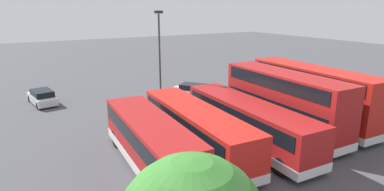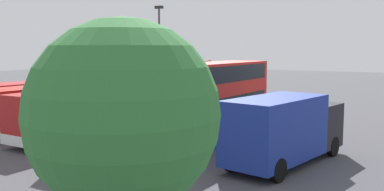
{
  "view_description": "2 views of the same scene",
  "coord_description": "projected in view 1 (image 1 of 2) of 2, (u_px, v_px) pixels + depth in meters",
  "views": [
    {
      "loc": [
        13.67,
        27.49,
        9.15
      ],
      "look_at": [
        0.41,
        4.84,
        1.95
      ],
      "focal_mm": 30.25,
      "sensor_mm": 36.0,
      "label": 1
    },
    {
      "loc": [
        -18.4,
        31.74,
        5.4
      ],
      "look_at": [
        -2.79,
        4.11,
        1.86
      ],
      "focal_mm": 40.17,
      "sensor_mm": 36.0,
      "label": 2
    }
  ],
  "objects": [
    {
      "name": "car_small_green",
      "position": [
        192.0,
        91.0,
        33.72
      ],
      "size": [
        4.01,
        4.41,
        1.43
      ],
      "color": "silver",
      "rests_on": "ground"
    },
    {
      "name": "car_hatchback_silver",
      "position": [
        42.0,
        97.0,
        31.37
      ],
      "size": [
        2.42,
        4.54,
        1.43
      ],
      "color": "silver",
      "rests_on": "ground"
    },
    {
      "name": "box_truck_blue",
      "position": [
        372.0,
        99.0,
        27.1
      ],
      "size": [
        3.89,
        7.84,
        3.2
      ],
      "color": "navy",
      "rests_on": "ground"
    },
    {
      "name": "ground_plane",
      "position": [
        171.0,
        103.0,
        31.96
      ],
      "size": [
        140.0,
        140.0,
        0.0
      ],
      "primitive_type": "plane",
      "color": "#47474C"
    },
    {
      "name": "waste_bin_yellow",
      "position": [
        142.0,
        114.0,
        27.18
      ],
      "size": [
        0.6,
        0.6,
        0.95
      ],
      "primitive_type": "cylinder",
      "color": "yellow",
      "rests_on": "ground"
    },
    {
      "name": "bus_single_deck_fourth",
      "position": [
        196.0,
        128.0,
        20.79
      ],
      "size": [
        3.2,
        11.71,
        2.95
      ],
      "color": "red",
      "rests_on": "ground"
    },
    {
      "name": "bus_single_deck_fifth",
      "position": [
        150.0,
        141.0,
        18.87
      ],
      "size": [
        3.19,
        10.53,
        2.95
      ],
      "color": "#A51919",
      "rests_on": "ground"
    },
    {
      "name": "lamp_post_tall",
      "position": [
        160.0,
        54.0,
        28.41
      ],
      "size": [
        0.7,
        0.3,
        8.86
      ],
      "color": "#38383D",
      "rests_on": "ground"
    },
    {
      "name": "bus_double_decker_near_end",
      "position": [
        312.0,
        93.0,
        25.96
      ],
      "size": [
        3.19,
        11.8,
        4.55
      ],
      "color": "red",
      "rests_on": "ground"
    },
    {
      "name": "bus_single_deck_third",
      "position": [
        247.0,
        121.0,
        22.09
      ],
      "size": [
        3.04,
        12.09,
        2.95
      ],
      "color": "#A51919",
      "rests_on": "ground"
    },
    {
      "name": "bus_double_decker_second",
      "position": [
        284.0,
        101.0,
        23.92
      ],
      "size": [
        2.9,
        10.87,
        4.55
      ],
      "color": "#A51919",
      "rests_on": "ground"
    }
  ]
}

